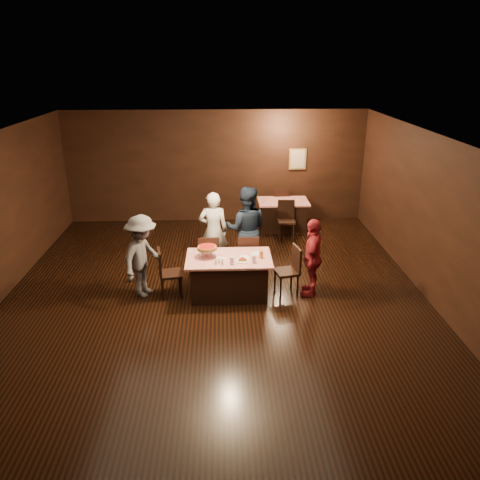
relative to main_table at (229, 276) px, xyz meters
name	(u,v)px	position (x,y,z in m)	size (l,w,h in m)	color
room	(213,196)	(-0.26, -0.59, 1.75)	(10.00, 10.04, 3.02)	black
main_table	(229,276)	(0.00, 0.00, 0.00)	(1.60, 1.00, 0.77)	#A70B0E
back_table	(283,215)	(1.48, 3.60, 0.00)	(1.30, 0.90, 0.77)	#AA120B
chair_far_left	(209,256)	(-0.40, 0.75, 0.09)	(0.42, 0.42, 0.95)	black
chair_far_right	(248,256)	(0.40, 0.75, 0.09)	(0.42, 0.42, 0.95)	black
chair_end_left	(171,273)	(-1.10, 0.00, 0.09)	(0.42, 0.42, 0.95)	black
chair_end_right	(287,271)	(1.10, 0.00, 0.09)	(0.42, 0.42, 0.95)	black
chair_back_near	(286,220)	(1.48, 2.90, 0.09)	(0.42, 0.42, 0.95)	black
chair_back_far	(280,205)	(1.48, 4.20, 0.09)	(0.42, 0.42, 0.95)	black
diner_white_jacket	(213,230)	(-0.30, 1.27, 0.46)	(0.61, 0.40, 1.68)	silver
diner_navy_hoodie	(246,229)	(0.39, 1.14, 0.53)	(0.89, 0.69, 1.83)	black
diner_grey_knit	(142,256)	(-1.62, 0.06, 0.41)	(1.03, 0.59, 1.60)	#59595E
diner_red_shirt	(313,257)	(1.57, -0.04, 0.38)	(0.89, 0.37, 1.52)	maroon
pizza_stand	(207,248)	(-0.40, 0.05, 0.57)	(0.38, 0.38, 0.22)	black
plate_with_slice	(243,260)	(0.25, -0.18, 0.41)	(0.25, 0.25, 0.06)	white
plate_empty	(257,253)	(0.55, 0.15, 0.39)	(0.25, 0.25, 0.01)	white
glass_front_left	(232,261)	(0.05, -0.30, 0.46)	(0.08, 0.08, 0.14)	silver
glass_front_right	(254,259)	(0.45, -0.25, 0.46)	(0.08, 0.08, 0.14)	silver
glass_amber	(261,255)	(0.60, -0.05, 0.46)	(0.08, 0.08, 0.14)	#BF7F26
condiments	(219,261)	(-0.18, -0.28, 0.43)	(0.17, 0.10, 0.09)	silver
napkin_center	(245,257)	(0.30, 0.00, 0.39)	(0.16, 0.16, 0.01)	white
napkin_left	(221,259)	(-0.15, -0.05, 0.39)	(0.16, 0.16, 0.01)	white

